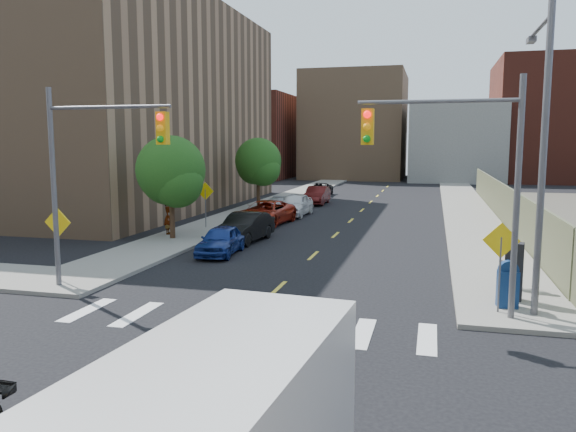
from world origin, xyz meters
The scene contains 28 objects.
ground centered at (0.00, 0.00, 0.00)m, with size 160.00×160.00×0.00m, color black.
sidewalk_nw centered at (-7.75, 41.50, 0.07)m, with size 3.50×73.00×0.15m, color gray.
sidewalk_ne centered at (7.75, 41.50, 0.07)m, with size 3.50×73.00×0.15m, color gray.
fence_north centered at (9.60, 28.00, 1.25)m, with size 0.12×44.00×2.50m, color #5D6446.
building_nw centered at (-22.00, 30.00, 8.00)m, with size 22.00×30.00×16.00m, color #8C6B4C.
bg_bldg_west centered at (-22.00, 70.00, 6.00)m, with size 14.00×18.00×12.00m, color #592319.
bg_bldg_midwest centered at (-6.00, 72.00, 7.50)m, with size 14.00×16.00×15.00m, color #8C6B4C.
bg_bldg_center centered at (8.00, 70.00, 5.00)m, with size 12.00×16.00×10.00m, color gray.
bg_bldg_east centered at (22.00, 72.00, 8.00)m, with size 18.00×18.00×16.00m, color #592319.
signal_nw centered at (-5.98, 6.00, 4.53)m, with size 4.59×0.30×7.00m.
signal_ne centered at (5.98, 6.00, 4.53)m, with size 4.59×0.30×7.00m.
streetlight_ne centered at (8.20, 6.90, 5.22)m, with size 0.25×3.70×9.00m.
warn_sign_nw centered at (-7.80, 6.50, 1.99)m, with size 1.06×0.06×2.83m.
warn_sign_ne centered at (7.20, 6.50, 1.99)m, with size 1.06×0.06×2.83m.
warn_sign_midwest centered at (-7.80, 20.00, 1.99)m, with size 1.06×0.06×2.83m.
tree_west_near centered at (-8.00, 16.05, 3.48)m, with size 3.66×3.64×5.52m.
tree_west_far centered at (-8.00, 31.05, 3.48)m, with size 3.66×3.64×5.52m.
parked_car_blue centered at (-4.20, 13.22, 0.66)m, with size 1.57×3.89×1.33m, color navy.
parked_car_black centered at (-4.20, 16.63, 0.76)m, with size 1.61×4.61×1.52m, color black.
parked_car_red centered at (-4.94, 22.76, 0.76)m, with size 2.51×5.44×1.51m, color maroon.
parked_car_silver centered at (-5.50, 27.40, 0.62)m, with size 1.74×4.27×1.24m, color #93959A.
parked_car_white centered at (-4.20, 27.53, 0.79)m, with size 1.86×4.63×1.58m, color silver.
parked_car_maroon centered at (-4.20, 35.30, 0.74)m, with size 1.58×4.52×1.49m, color #450E0D.
parked_car_grey centered at (-5.50, 42.93, 0.62)m, with size 2.04×4.43×1.23m, color black.
mailbox centered at (7.52, 7.09, 0.85)m, with size 0.63×0.50×1.44m.
payphone centered at (7.79, 7.99, 1.07)m, with size 0.55×0.45×1.85m, color black.
pedestrian_west centered at (-8.79, 17.13, 1.10)m, with size 0.69×0.45×1.89m, color gray.
pedestrian_east centered at (7.91, 9.64, 1.00)m, with size 0.82×0.64×1.69m, color gray.
Camera 1 is at (5.22, -10.71, 5.14)m, focal length 35.00 mm.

